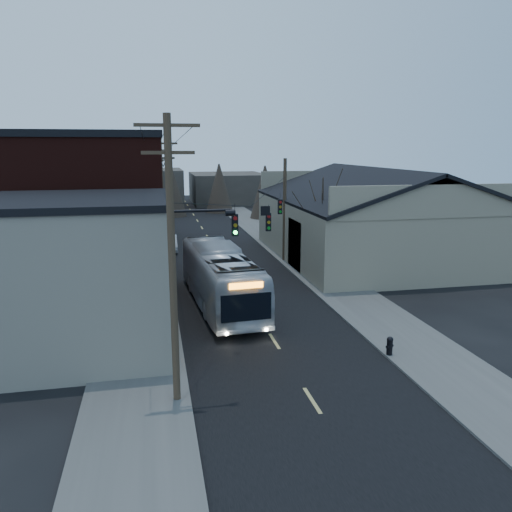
{
  "coord_description": "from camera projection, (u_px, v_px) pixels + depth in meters",
  "views": [
    {
      "loc": [
        -5.58,
        -14.45,
        9.39
      ],
      "look_at": [
        0.34,
        14.08,
        3.0
      ],
      "focal_mm": 35.0,
      "sensor_mm": 36.0,
      "label": 1
    }
  ],
  "objects": [
    {
      "name": "ground",
      "position": [
        330.0,
        429.0,
        16.94
      ],
      "size": [
        160.0,
        160.0,
        0.0
      ],
      "primitive_type": "plane",
      "color": "black",
      "rests_on": "ground"
    },
    {
      "name": "road_surface",
      "position": [
        217.0,
        252.0,
        45.63
      ],
      "size": [
        9.0,
        110.0,
        0.02
      ],
      "primitive_type": "cube",
      "color": "black",
      "rests_on": "ground"
    },
    {
      "name": "sidewalk_left",
      "position": [
        144.0,
        254.0,
        44.33
      ],
      "size": [
        4.0,
        110.0,
        0.12
      ],
      "primitive_type": "cube",
      "color": "#474744",
      "rests_on": "ground"
    },
    {
      "name": "sidewalk_right",
      "position": [
        286.0,
        248.0,
        46.91
      ],
      "size": [
        4.0,
        110.0,
        0.12
      ],
      "primitive_type": "cube",
      "color": "#474744",
      "rests_on": "ground"
    },
    {
      "name": "building_clapboard",
      "position": [
        81.0,
        277.0,
        23.01
      ],
      "size": [
        8.0,
        8.0,
        7.0
      ],
      "primitive_type": "cube",
      "color": "slate",
      "rests_on": "ground"
    },
    {
      "name": "building_brick",
      "position": [
        85.0,
        215.0,
        33.01
      ],
      "size": [
        10.0,
        12.0,
        10.0
      ],
      "primitive_type": "cube",
      "color": "black",
      "rests_on": "ground"
    },
    {
      "name": "building_left_far",
      "position": [
        112.0,
        208.0,
        48.73
      ],
      "size": [
        9.0,
        14.0,
        7.0
      ],
      "primitive_type": "cube",
      "color": "#35302A",
      "rests_on": "ground"
    },
    {
      "name": "warehouse",
      "position": [
        374.0,
        226.0,
        42.85
      ],
      "size": [
        16.16,
        20.6,
        7.73
      ],
      "color": "#7D715B",
      "rests_on": "ground"
    },
    {
      "name": "building_far_left",
      "position": [
        149.0,
        189.0,
        77.27
      ],
      "size": [
        10.0,
        12.0,
        6.0
      ],
      "primitive_type": "cube",
      "color": "#35302A",
      "rests_on": "ground"
    },
    {
      "name": "building_far_right",
      "position": [
        228.0,
        188.0,
        84.74
      ],
      "size": [
        12.0,
        14.0,
        5.0
      ],
      "primitive_type": "cube",
      "color": "#35302A",
      "rests_on": "ground"
    },
    {
      "name": "bare_tree",
      "position": [
        322.0,
        227.0,
        36.58
      ],
      "size": [
        0.4,
        0.4,
        7.2
      ],
      "primitive_type": "cone",
      "color": "black",
      "rests_on": "ground"
    },
    {
      "name": "utility_lines",
      "position": [
        186.0,
        206.0,
        38.35
      ],
      "size": [
        11.24,
        45.28,
        10.5
      ],
      "color": "#382B1E",
      "rests_on": "ground"
    },
    {
      "name": "bus",
      "position": [
        221.0,
        277.0,
        29.91
      ],
      "size": [
        3.77,
        12.63,
        3.47
      ],
      "primitive_type": "imported",
      "rotation": [
        0.0,
        0.0,
        3.21
      ],
      "color": "#B2B8BF",
      "rests_on": "ground"
    },
    {
      "name": "parked_car",
      "position": [
        169.0,
        243.0,
        45.85
      ],
      "size": [
        1.54,
        4.27,
        1.4
      ],
      "primitive_type": "imported",
      "rotation": [
        0.0,
        0.0,
        -0.01
      ],
      "color": "#B7BBC0",
      "rests_on": "ground"
    },
    {
      "name": "fire_hydrant",
      "position": [
        390.0,
        345.0,
        22.66
      ],
      "size": [
        0.42,
        0.29,
        0.86
      ],
      "rotation": [
        0.0,
        0.0,
        0.42
      ],
      "color": "black",
      "rests_on": "sidewalk_right"
    }
  ]
}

